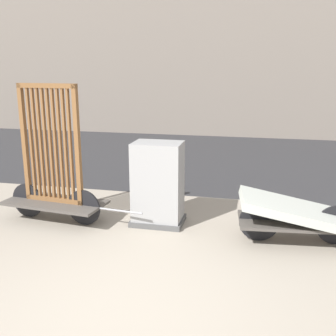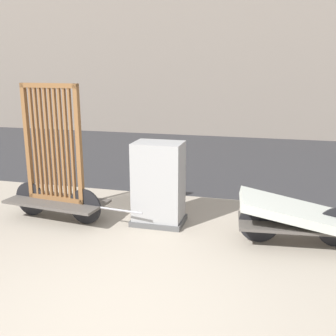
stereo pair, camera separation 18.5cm
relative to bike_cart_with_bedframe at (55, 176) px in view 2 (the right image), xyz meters
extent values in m
plane|color=gray|center=(1.84, -2.16, -0.72)|extent=(60.00, 60.00, 0.00)
cube|color=#2D2D30|center=(1.84, 5.22, -0.72)|extent=(56.00, 7.03, 0.01)
cube|color=slate|center=(1.84, 10.74, 3.80)|extent=(48.00, 4.00, 9.05)
cube|color=#4C4742|center=(-0.01, 0.00, -0.42)|extent=(1.67, 0.87, 0.04)
cylinder|color=black|center=(0.51, -0.06, -0.44)|extent=(0.56, 0.10, 0.56)
cylinder|color=black|center=(-0.52, 0.06, -0.44)|extent=(0.56, 0.10, 0.56)
cylinder|color=gray|center=(1.14, -0.13, -0.42)|extent=(0.70, 0.11, 0.03)
cube|color=brown|center=(-0.01, 0.00, -0.37)|extent=(1.02, 0.18, 0.07)
cube|color=brown|center=(-0.01, 0.00, 1.40)|extent=(1.02, 0.18, 0.07)
cube|color=brown|center=(-0.48, 0.05, 0.52)|extent=(0.08, 0.08, 1.83)
cube|color=brown|center=(0.47, -0.05, 0.52)|extent=(0.08, 0.08, 1.83)
cube|color=brown|center=(-0.36, 0.04, 0.52)|extent=(0.04, 0.05, 1.76)
cube|color=brown|center=(-0.27, 0.03, 0.52)|extent=(0.04, 0.05, 1.76)
cube|color=brown|center=(-0.18, 0.02, 0.52)|extent=(0.04, 0.05, 1.76)
cube|color=brown|center=(-0.09, 0.01, 0.52)|extent=(0.04, 0.05, 1.76)
cube|color=brown|center=(-0.01, 0.00, 0.52)|extent=(0.04, 0.05, 1.76)
cube|color=brown|center=(0.08, -0.01, 0.52)|extent=(0.04, 0.05, 1.76)
cube|color=brown|center=(0.17, -0.02, 0.52)|extent=(0.04, 0.05, 1.76)
cube|color=brown|center=(0.26, -0.03, 0.52)|extent=(0.04, 0.05, 1.76)
cube|color=brown|center=(0.34, -0.04, 0.52)|extent=(0.04, 0.05, 1.76)
cube|color=#4C4742|center=(3.68, 0.00, -0.42)|extent=(1.67, 0.86, 0.04)
cylinder|color=black|center=(3.16, -0.05, -0.44)|extent=(0.56, 0.09, 0.56)
cube|color=#B2B7AD|center=(3.68, 0.00, -0.26)|extent=(1.68, 0.99, 0.45)
cube|color=#4C4C4C|center=(1.62, 0.26, -0.68)|extent=(0.80, 0.59, 0.08)
cube|color=gray|center=(1.62, 0.26, -0.08)|extent=(0.74, 0.53, 1.29)
camera|label=1|loc=(3.06, -5.36, 1.63)|focal=42.00mm
camera|label=2|loc=(3.24, -5.32, 1.63)|focal=42.00mm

